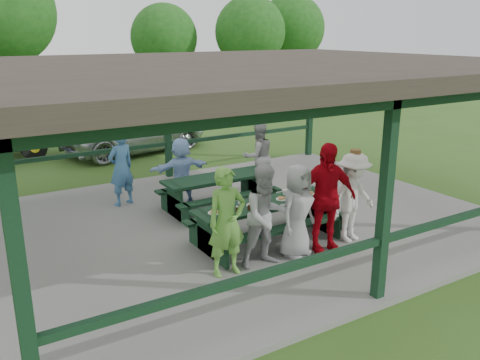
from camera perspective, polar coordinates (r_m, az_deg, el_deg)
ground at (r=10.74m, az=0.34°, el=-4.84°), size 90.00×90.00×0.00m
concrete_slab at (r=10.72m, az=0.34°, el=-4.59°), size 10.00×8.00×0.10m
pavilion_structure at (r=10.03m, az=0.37°, el=12.26°), size 10.60×8.60×3.24m
picnic_table_near at (r=9.47m, az=2.94°, el=-4.09°), size 2.82×1.39×0.75m
picnic_table_far at (r=11.13m, az=-2.48°, el=-0.97°), size 2.44×1.39×0.75m
table_setting at (r=9.41m, az=2.92°, el=-2.27°), size 2.35×0.45×0.10m
contestant_green at (r=8.06m, az=-1.49°, el=-4.72°), size 0.68×0.47×1.78m
contestant_grey_left at (r=8.37m, az=2.97°, el=-4.06°), size 0.89×0.71×1.74m
contestant_grey_mid at (r=8.78m, az=6.44°, el=-3.47°), size 0.93×0.75×1.65m
contestant_red at (r=8.98m, az=9.53°, el=-2.02°), size 1.25×0.78×1.98m
contestant_white_fedora at (r=9.58m, az=12.53°, el=-1.89°), size 1.16×0.75×1.75m
spectator_lblue at (r=11.56m, az=-6.60°, el=1.07°), size 1.41×0.48×1.51m
spectator_blue at (r=11.62m, az=-13.21°, el=1.35°), size 0.72×0.57×1.72m
spectator_grey at (r=12.47m, az=2.07°, el=2.68°), size 0.87×0.71×1.67m
pickup_truck at (r=17.36m, az=-11.74°, el=5.41°), size 5.22×3.10×1.36m
tree_left at (r=24.55m, az=-25.15°, el=16.70°), size 4.38×4.38×6.84m
tree_mid at (r=26.90m, az=-8.53°, el=15.52°), size 3.35×3.35×5.24m
tree_right at (r=27.01m, az=1.16°, el=16.25°), size 3.60×3.60×5.63m
tree_far_right at (r=30.04m, az=5.76°, el=16.54°), size 3.77×3.77×5.89m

